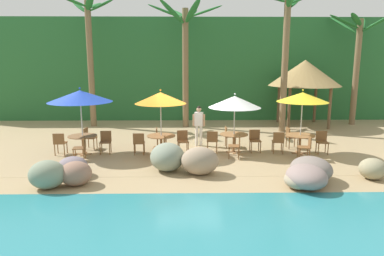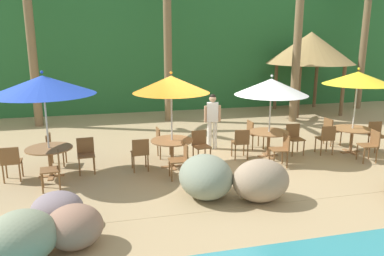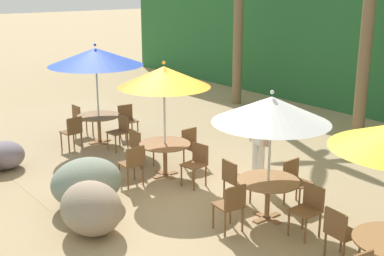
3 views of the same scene
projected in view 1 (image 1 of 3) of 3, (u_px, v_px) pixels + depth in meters
The scene contains 34 objects.
ground_plane at pixel (189, 155), 13.69m from camera, with size 120.00×120.00×0.00m, color tan.
terrace_deck at pixel (189, 155), 13.69m from camera, with size 18.00×5.20×0.01m.
foliage_backdrop at pixel (188, 69), 21.95m from camera, with size 28.00×2.40×6.00m.
rock_seawall at pixel (185, 170), 10.67m from camera, with size 17.04×3.41×0.92m.
umbrella_blue at pixel (80, 96), 13.33m from camera, with size 2.40×2.40×2.59m.
dining_table_blue at pixel (83, 139), 13.64m from camera, with size 1.10×1.10×0.74m.
chair_blue_seaward at pixel (106, 140), 13.82m from camera, with size 0.45×0.45×0.87m.
chair_blue_inland at pixel (89, 137), 14.50m from camera, with size 0.47×0.46×0.87m.
chair_blue_left at pixel (60, 142), 13.53m from camera, with size 0.43×0.44×0.87m.
chair_blue_right at pixel (82, 147), 12.85m from camera, with size 0.47×0.47×0.87m.
umbrella_orange at pixel (161, 98), 13.38m from camera, with size 1.95×1.95×2.52m.
dining_table_orange at pixel (161, 139), 13.68m from camera, with size 1.10×1.10×0.74m.
chair_orange_seaward at pixel (183, 140), 13.92m from camera, with size 0.48×0.48×0.87m.
chair_orange_inland at pixel (160, 136), 14.52m from camera, with size 0.45×0.44×0.87m.
chair_orange_left at pixel (139, 142), 13.56m from camera, with size 0.44×0.45×0.87m.
chair_orange_right at pixel (162, 146), 12.86m from camera, with size 0.44×0.43×0.87m.
umbrella_white at pixel (235, 102), 13.67m from camera, with size 2.03×2.03×2.35m.
dining_table_white at pixel (234, 137), 13.94m from camera, with size 1.10×1.10×0.74m.
chair_white_seaward at pixel (255, 139), 14.06m from camera, with size 0.42×0.43×0.87m.
chair_white_inland at pixel (228, 135), 14.79m from camera, with size 0.44×0.43×0.87m.
chair_white_left at pixel (212, 140), 13.92m from camera, with size 0.45×0.46×0.87m.
chair_white_right at pixel (236, 145), 13.12m from camera, with size 0.48×0.47×0.87m.
umbrella_yellow at pixel (303, 97), 13.45m from camera, with size 1.94×1.94×2.51m.
dining_table_yellow at pixel (300, 138), 13.76m from camera, with size 1.10×1.10×0.74m.
chair_yellow_seaward at pixel (322, 141), 13.79m from camera, with size 0.46×0.47×0.87m.
chair_yellow_inland at pixel (290, 136), 14.60m from camera, with size 0.45×0.44×0.87m.
chair_yellow_left at pixel (278, 141), 13.76m from camera, with size 0.46×0.47×0.87m.
chair_yellow_right at pixel (307, 146), 12.94m from camera, with size 0.48×0.48×0.87m.
palm_tree_nearest at pixel (90, 46), 18.69m from camera, with size 2.67×2.88×6.75m.
palm_tree_second at pixel (185, 44), 18.53m from camera, with size 3.90×3.72×6.48m.
palm_tree_third at pixel (286, 35), 17.22m from camera, with size 3.56×3.53×7.01m.
palm_tree_fourth at pixel (358, 50), 19.25m from camera, with size 3.76×3.29×6.03m.
palapa_hut at pixel (305, 73), 19.14m from camera, with size 3.86×3.86×3.58m.
waiter_in_white at pixel (199, 123), 14.93m from camera, with size 0.52×0.28×1.70m.
Camera 1 is at (-0.11, -13.24, 3.65)m, focal length 33.20 mm.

